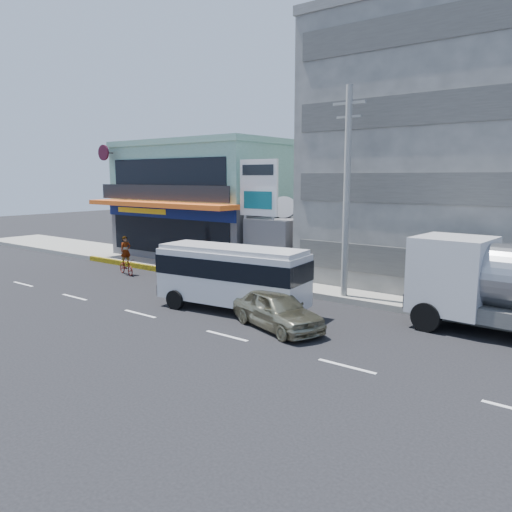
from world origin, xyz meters
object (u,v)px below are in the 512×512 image
Objects in this scene: shop_building at (217,203)px; billboard at (259,194)px; concrete_building at (483,156)px; minibus at (232,273)px; satellite_dish at (284,216)px; sedan at (277,309)px; utility_pole_near at (347,193)px; motorcycle_rider at (126,262)px.

billboard is at bearing -32.32° from shop_building.
minibus is (-7.15, -12.15, -5.28)m from concrete_building.
satellite_dish is 8.83m from minibus.
sedan is (6.42, -7.25, -4.16)m from billboard.
shop_building is 2.76× the size of sedan.
utility_pole_near is at bearing 18.37° from sedan.
sedan is at bearing -48.48° from billboard.
satellite_dish is (8.00, -2.95, -0.42)m from shop_building.
satellite_dish is at bearing 74.48° from billboard.
billboard is at bearing 164.52° from utility_pole_near.
utility_pole_near is at bearing 55.26° from minibus.
motorcycle_rider is at bearing -151.30° from concrete_building.
utility_pole_near reaches higher than satellite_dish.
billboard reaches higher than motorcycle_rider.
shop_building is 15.50m from utility_pole_near.
satellite_dish reaches higher than minibus.
motorcycle_rider is (-10.56, 2.45, -0.95)m from minibus.
motorcycle_rider is at bearing -151.62° from billboard.
motorcycle_rider is at bearing 166.92° from minibus.
concrete_building is at bearing 28.92° from billboard.
minibus is (2.85, -8.15, -1.85)m from satellite_dish.
shop_building is 8.27× the size of satellite_dish.
sedan is 14.03m from motorcycle_rider.
utility_pole_near is 14.54m from motorcycle_rider.
sedan is at bearing -16.34° from minibus.
utility_pole_near is at bearing -25.06° from shop_building.
sedan is at bearing -90.87° from utility_pole_near.
shop_building is 9.23m from motorcycle_rider.
concrete_building is 21.13m from motorcycle_rider.
minibus is at bearing -120.50° from concrete_building.
concrete_building is 2.25× the size of minibus.
concrete_building is at bearing 3.35° from shop_building.
concrete_building is 2.32× the size of billboard.
billboard is 0.69× the size of utility_pole_near.
shop_building is at bearing -176.65° from concrete_building.
satellite_dish is 2.31m from billboard.
concrete_building is 15.05m from minibus.
sedan is 1.91× the size of motorcycle_rider.
satellite_dish is at bearing 52.43° from sedan.
motorcycle_rider reaches higher than sedan.
shop_building reaches higher than motorcycle_rider.
concrete_building is 6.80× the size of motorcycle_rider.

